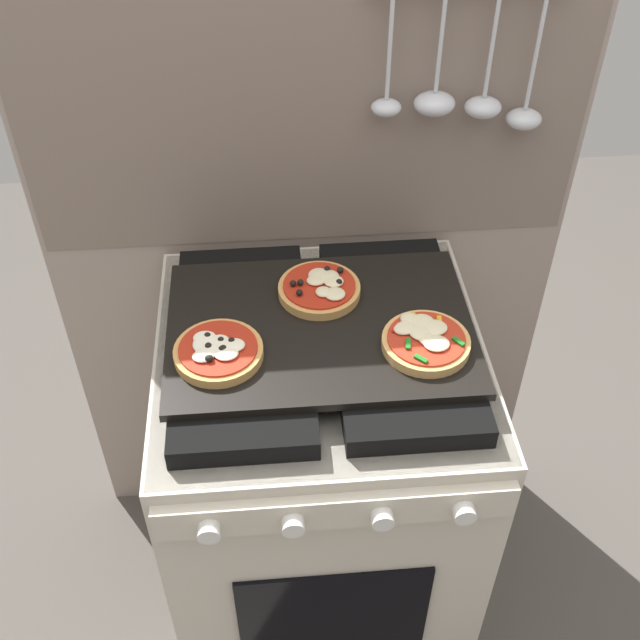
# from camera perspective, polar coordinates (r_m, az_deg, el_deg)

# --- Properties ---
(ground_plane) EXTENTS (4.00, 4.00, 0.00)m
(ground_plane) POSITION_cam_1_polar(r_m,az_deg,el_deg) (2.11, 0.00, -18.88)
(ground_plane) COLOR #4C4742
(kitchen_backsplash) EXTENTS (1.10, 0.09, 1.55)m
(kitchen_backsplash) POSITION_cam_1_polar(r_m,az_deg,el_deg) (1.72, -0.82, 4.14)
(kitchen_backsplash) COLOR gray
(kitchen_backsplash) RESTS_ON ground_plane
(stove) EXTENTS (0.60, 0.64, 0.90)m
(stove) POSITION_cam_1_polar(r_m,az_deg,el_deg) (1.73, 0.00, -11.75)
(stove) COLOR beige
(stove) RESTS_ON ground_plane
(baking_tray) EXTENTS (0.54, 0.38, 0.02)m
(baking_tray) POSITION_cam_1_polar(r_m,az_deg,el_deg) (1.38, 0.00, -0.55)
(baking_tray) COLOR black
(baking_tray) RESTS_ON stove
(pizza_left) EXTENTS (0.15, 0.15, 0.03)m
(pizza_left) POSITION_cam_1_polar(r_m,az_deg,el_deg) (1.32, -7.49, -2.24)
(pizza_left) COLOR tan
(pizza_left) RESTS_ON baking_tray
(pizza_right) EXTENTS (0.15, 0.15, 0.03)m
(pizza_right) POSITION_cam_1_polar(r_m,az_deg,el_deg) (1.34, 7.68, -1.46)
(pizza_right) COLOR tan
(pizza_right) RESTS_ON baking_tray
(pizza_center) EXTENTS (0.15, 0.15, 0.03)m
(pizza_center) POSITION_cam_1_polar(r_m,az_deg,el_deg) (1.43, 0.01, 2.33)
(pizza_center) COLOR tan
(pizza_center) RESTS_ON baking_tray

